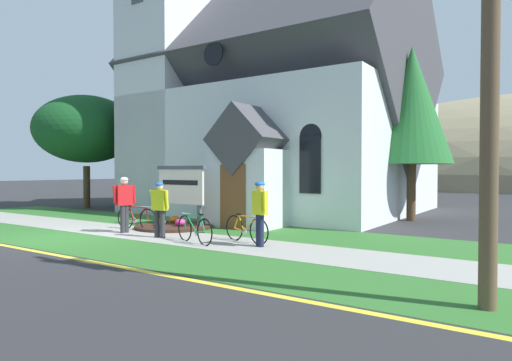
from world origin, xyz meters
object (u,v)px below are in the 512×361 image
at_px(bicycle_yellow, 246,229).
at_px(cyclist_in_orange_jersey, 160,206).
at_px(bicycle_black, 136,218).
at_px(cyclist_in_green_jersey, 260,209).
at_px(bicycle_red, 195,229).
at_px(roadside_conifer, 412,106).
at_px(church_sign, 181,187).
at_px(cyclist_in_red_jersey, 124,200).
at_px(yard_deciduous_tree, 86,129).

xyz_separation_m(bicycle_yellow, cyclist_in_orange_jersey, (-2.46, -0.75, 0.55)).
xyz_separation_m(bicycle_black, cyclist_in_green_jersey, (5.05, -0.44, 0.58)).
xyz_separation_m(bicycle_yellow, bicycle_red, (-1.05, -0.87, 0.01)).
bearing_deg(roadside_conifer, church_sign, -133.49).
xyz_separation_m(cyclist_in_red_jersey, yard_deciduous_tree, (-8.87, 4.94, 2.98)).
bearing_deg(church_sign, cyclist_in_orange_jersey, -60.55).
relative_size(cyclist_in_orange_jersey, yard_deciduous_tree, 0.28).
bearing_deg(cyclist_in_orange_jersey, bicycle_red, -4.85).
bearing_deg(cyclist_in_orange_jersey, roadside_conifer, 60.29).
relative_size(cyclist_in_red_jersey, yard_deciduous_tree, 0.30).
distance_m(bicycle_red, cyclist_in_green_jersey, 1.90).
bearing_deg(cyclist_in_green_jersey, cyclist_in_red_jersey, -176.94).
bearing_deg(yard_deciduous_tree, bicycle_red, -23.40).
height_order(roadside_conifer, yard_deciduous_tree, roadside_conifer).
relative_size(bicycle_black, cyclist_in_green_jersey, 1.07).
bearing_deg(bicycle_red, roadside_conifer, 68.42).
bearing_deg(cyclist_in_green_jersey, roadside_conifer, 78.68).
bearing_deg(cyclist_in_orange_jersey, bicycle_yellow, 16.96).
bearing_deg(bicycle_yellow, roadside_conifer, 73.13).
bearing_deg(church_sign, bicycle_yellow, -20.16).
xyz_separation_m(cyclist_in_orange_jersey, cyclist_in_red_jersey, (-1.62, 0.09, 0.09)).
bearing_deg(yard_deciduous_tree, bicycle_black, -26.26).
bearing_deg(yard_deciduous_tree, church_sign, -17.54).
height_order(bicycle_black, bicycle_red, bicycle_red).
bearing_deg(bicycle_red, cyclist_in_green_jersey, 14.97).
distance_m(bicycle_black, bicycle_red, 3.42).
xyz_separation_m(cyclist_in_orange_jersey, roadside_conifer, (4.77, 8.36, 3.44)).
height_order(church_sign, bicycle_red, church_sign).
xyz_separation_m(bicycle_red, cyclist_in_red_jersey, (-3.03, 0.21, 0.64)).
bearing_deg(bicycle_black, bicycle_red, -15.36).
height_order(cyclist_in_green_jersey, yard_deciduous_tree, yard_deciduous_tree).
xyz_separation_m(bicycle_red, cyclist_in_orange_jersey, (-1.41, 0.12, 0.54)).
distance_m(bicycle_black, yard_deciduous_tree, 10.25).
height_order(church_sign, cyclist_in_red_jersey, church_sign).
bearing_deg(yard_deciduous_tree, cyclist_in_green_jersey, -18.93).
relative_size(cyclist_in_orange_jersey, cyclist_in_red_jersey, 0.93).
bearing_deg(roadside_conifer, cyclist_in_orange_jersey, -119.71).
bearing_deg(roadside_conifer, bicycle_red, -111.58).
bearing_deg(bicycle_yellow, cyclist_in_orange_jersey, -163.04).
relative_size(church_sign, cyclist_in_green_jersey, 1.35).
relative_size(cyclist_in_red_jersey, roadside_conifer, 0.26).
relative_size(cyclist_in_orange_jersey, roadside_conifer, 0.24).
height_order(bicycle_yellow, cyclist_in_green_jersey, cyclist_in_green_jersey).
relative_size(bicycle_yellow, roadside_conifer, 0.25).
distance_m(cyclist_in_orange_jersey, yard_deciduous_tree, 12.02).
xyz_separation_m(cyclist_in_red_jersey, roadside_conifer, (6.38, 8.26, 3.35)).
distance_m(bicycle_red, cyclist_in_orange_jersey, 1.52).
bearing_deg(cyclist_in_green_jersey, bicycle_yellow, 150.16).
xyz_separation_m(church_sign, yard_deciduous_tree, (-9.30, 2.94, 2.63)).
xyz_separation_m(bicycle_black, yard_deciduous_tree, (-8.60, 4.24, 3.61)).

